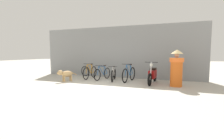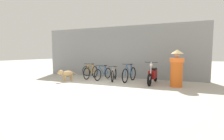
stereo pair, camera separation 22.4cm
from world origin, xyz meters
The scene contains 10 objects.
ground_plane centered at (0.00, 0.00, 0.00)m, with size 60.00×60.00×0.00m, color #B7B2A5.
shop_wall_back centered at (0.00, 3.30, 1.52)m, with size 9.97×0.20×3.05m.
bicycle_0 centered at (-1.21, 2.15, 0.36)m, with size 0.46×1.63×0.88m.
bicycle_1 centered at (-0.39, 2.07, 0.34)m, with size 0.46×1.62×0.82m.
bicycle_2 centered at (0.33, 1.93, 0.32)m, with size 0.53×1.56×0.79m.
bicycle_3 centered at (1.16, 1.99, 0.38)m, with size 0.46×1.71×0.93m.
motorcycle centered at (2.40, 1.76, 0.42)m, with size 0.58×1.96×1.06m.
stray_dog centered at (-1.87, 0.75, 0.40)m, with size 0.65×1.01×0.61m.
person_in_robes centered at (3.47, 1.43, 0.82)m, with size 0.83×0.83×1.62m.
spare_tire_left centered at (-2.07, 3.06, 0.32)m, with size 0.64×0.10×0.64m.
Camera 2 is at (3.89, -6.57, 1.45)m, focal length 28.00 mm.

